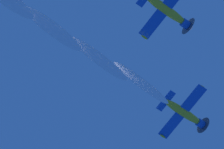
# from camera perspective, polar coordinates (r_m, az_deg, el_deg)

# --- Properties ---
(airplane_lead) EXTENTS (8.40, 7.57, 2.95)m
(airplane_lead) POSITION_cam_1_polar(r_m,az_deg,el_deg) (66.29, 8.01, -4.24)
(airplane_lead) COLOR gold
(airplane_left_wingman) EXTENTS (8.37, 7.57, 2.80)m
(airplane_left_wingman) POSITION_cam_1_polar(r_m,az_deg,el_deg) (60.90, 6.13, 7.03)
(airplane_left_wingman) COLOR gold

